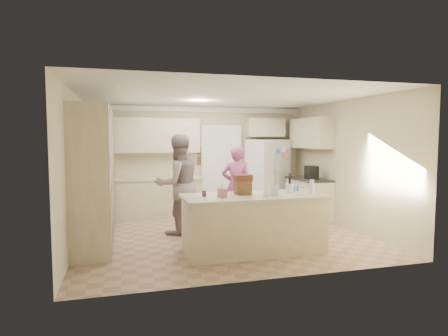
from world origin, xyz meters
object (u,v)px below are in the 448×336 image
object	(u,v)px
coffee_maker	(311,172)
teen_boy	(178,184)
refrigerator	(267,176)
utensil_crock	(289,188)
tissue_box	(222,193)
dollhouse_body	(243,188)
teen_girl	(236,186)
island_base	(253,225)

from	to	relation	value
coffee_maker	teen_boy	distance (m)	3.09
refrigerator	utensil_crock	world-z (taller)	refrigerator
refrigerator	utensil_crock	bearing A→B (deg)	-126.98
coffee_maker	refrigerator	bearing A→B (deg)	116.09
tissue_box	dollhouse_body	xyz separation A→B (m)	(0.40, 0.20, 0.04)
coffee_maker	teen_girl	xyz separation A→B (m)	(-1.82, -0.20, -0.23)
island_base	tissue_box	bearing A→B (deg)	-169.70
island_base	teen_girl	bearing A→B (deg)	82.17
utensil_crock	teen_girl	xyz separation A→B (m)	(-0.42, 1.65, -0.16)
coffee_maker	teen_boy	bearing A→B (deg)	-171.91
coffee_maker	teen_girl	bearing A→B (deg)	-173.77
island_base	utensil_crock	xyz separation A→B (m)	(0.65, 0.05, 0.56)
island_base	teen_girl	distance (m)	1.76
coffee_maker	tissue_box	world-z (taller)	coffee_maker
refrigerator	island_base	world-z (taller)	refrigerator
coffee_maker	tissue_box	xyz separation A→B (m)	(-2.60, -2.00, -0.07)
refrigerator	utensil_crock	size ratio (longest dim) A/B	12.00
dollhouse_body	teen_girl	world-z (taller)	teen_girl
tissue_box	coffee_maker	bearing A→B (deg)	37.57
island_base	utensil_crock	distance (m)	0.86
utensil_crock	tissue_box	xyz separation A→B (m)	(-1.20, -0.15, -0.00)
refrigerator	coffee_maker	xyz separation A→B (m)	(0.58, -1.18, 0.17)
refrigerator	teen_boy	size ratio (longest dim) A/B	0.94
teen_girl	tissue_box	bearing A→B (deg)	85.15
coffee_maker	dollhouse_body	world-z (taller)	coffee_maker
teen_girl	utensil_crock	bearing A→B (deg)	122.81
refrigerator	island_base	bearing A→B (deg)	-137.34
teen_boy	teen_girl	world-z (taller)	teen_boy
dollhouse_body	teen_boy	world-z (taller)	teen_boy
utensil_crock	teen_girl	size ratio (longest dim) A/B	0.09
tissue_box	dollhouse_body	world-z (taller)	dollhouse_body
utensil_crock	island_base	bearing A→B (deg)	-175.60
utensil_crock	tissue_box	size ratio (longest dim) A/B	1.07
teen_boy	island_base	bearing A→B (deg)	107.25
teen_boy	refrigerator	bearing A→B (deg)	-164.08
refrigerator	dollhouse_body	distance (m)	3.40
island_base	dollhouse_body	size ratio (longest dim) A/B	8.46
refrigerator	teen_girl	distance (m)	1.86
refrigerator	teen_girl	size ratio (longest dim) A/B	1.07
island_base	teen_boy	size ratio (longest dim) A/B	1.15
island_base	utensil_crock	size ratio (longest dim) A/B	14.67
coffee_maker	utensil_crock	world-z (taller)	coffee_maker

